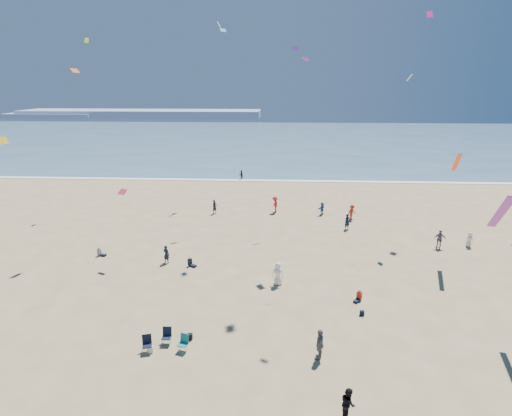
{
  "coord_description": "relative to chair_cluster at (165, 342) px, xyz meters",
  "views": [
    {
      "loc": [
        3.33,
        -16.65,
        14.66
      ],
      "look_at": [
        2.0,
        8.0,
        6.98
      ],
      "focal_mm": 28.0,
      "sensor_mm": 36.0,
      "label": 1
    }
  ],
  "objects": [
    {
      "name": "ground",
      "position": [
        2.93,
        -2.66,
        -0.5
      ],
      "size": [
        220.0,
        220.0,
        0.0
      ],
      "primitive_type": "plane",
      "color": "tan",
      "rests_on": "ground"
    },
    {
      "name": "kites_aloft",
      "position": [
        11.8,
        10.99,
        13.62
      ],
      "size": [
        45.55,
        45.99,
        29.75
      ],
      "color": "blue",
      "rests_on": "ground"
    },
    {
      "name": "headland_near",
      "position": [
        -97.07,
        162.34,
        0.5
      ],
      "size": [
        40.0,
        14.0,
        2.0
      ],
      "primitive_type": "cube",
      "color": "#7A8EA8",
      "rests_on": "ground"
    },
    {
      "name": "surf_line",
      "position": [
        2.93,
        42.34,
        -0.46
      ],
      "size": [
        220.0,
        1.2,
        0.08
      ],
      "primitive_type": "cube",
      "color": "white",
      "rests_on": "ground"
    },
    {
      "name": "ocean",
      "position": [
        2.93,
        92.34,
        -0.47
      ],
      "size": [
        220.0,
        100.0,
        0.06
      ],
      "primitive_type": "cube",
      "color": "#476B84",
      "rests_on": "ground"
    },
    {
      "name": "chair_cluster",
      "position": [
        0.0,
        0.0,
        0.0
      ],
      "size": [
        2.75,
        1.48,
        1.0
      ],
      "color": "black",
      "rests_on": "ground"
    },
    {
      "name": "white_tote",
      "position": [
        -0.81,
        -0.32,
        -0.3
      ],
      "size": [
        0.35,
        0.2,
        0.4
      ],
      "primitive_type": "cube",
      "color": "white",
      "rests_on": "ground"
    },
    {
      "name": "seated_group",
      "position": [
        3.05,
        3.48,
        -0.08
      ],
      "size": [
        22.62,
        20.17,
        0.84
      ],
      "color": "silver",
      "rests_on": "ground"
    },
    {
      "name": "navy_bag",
      "position": [
        12.03,
        4.19,
        -0.33
      ],
      "size": [
        0.28,
        0.18,
        0.34
      ],
      "primitive_type": "cube",
      "color": "black",
      "rests_on": "ground"
    },
    {
      "name": "headland_far",
      "position": [
        -57.07,
        167.34,
        1.1
      ],
      "size": [
        110.0,
        20.0,
        3.2
      ],
      "primitive_type": "cube",
      "color": "#7A8EA8",
      "rests_on": "ground"
    },
    {
      "name": "black_backpack",
      "position": [
        1.19,
        0.99,
        -0.31
      ],
      "size": [
        0.3,
        0.22,
        0.38
      ],
      "primitive_type": "cube",
      "color": "black",
      "rests_on": "ground"
    },
    {
      "name": "standing_flyers",
      "position": [
        10.39,
        12.77,
        0.38
      ],
      "size": [
        38.82,
        52.16,
        1.95
      ],
      "color": "#375699",
      "rests_on": "ground"
    }
  ]
}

